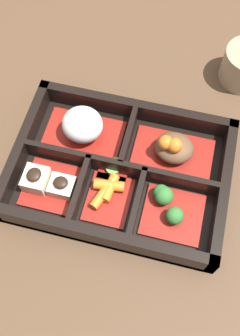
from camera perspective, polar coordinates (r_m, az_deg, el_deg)
name	(u,v)px	position (r m, az deg, el deg)	size (l,w,h in m)	color
ground_plane	(120,175)	(0.59, 0.00, -1.08)	(3.00, 3.00, 0.00)	#4C3523
bento_base	(120,174)	(0.58, 0.00, -0.87)	(0.31, 0.22, 0.01)	black
bento_rim	(119,170)	(0.57, -0.08, -0.30)	(0.31, 0.22, 0.04)	black
bowl_rice	(83,127)	(0.59, -5.43, 5.99)	(0.12, 0.07, 0.06)	maroon
bowl_stew	(173,149)	(0.58, 7.73, 2.74)	(0.12, 0.07, 0.05)	maroon
bowl_tofu	(48,183)	(0.57, -10.47, -2.17)	(0.07, 0.08, 0.04)	maroon
bowl_carrots	(108,194)	(0.56, -1.78, -3.83)	(0.06, 0.08, 0.02)	maroon
bowl_greens	(169,207)	(0.55, 7.11, -5.58)	(0.08, 0.08, 0.03)	maroon
bowl_pickles	(114,169)	(0.58, -0.88, -0.08)	(0.04, 0.04, 0.01)	maroon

